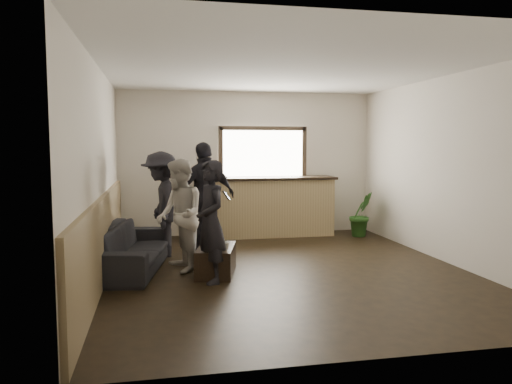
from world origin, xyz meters
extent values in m
cube|color=black|center=(0.00, 0.00, 0.00)|extent=(5.00, 6.00, 0.01)
cube|color=silver|center=(0.00, 0.00, 2.80)|extent=(5.00, 6.00, 0.01)
cube|color=beige|center=(0.00, 3.00, 1.40)|extent=(5.00, 0.01, 2.80)
cube|color=beige|center=(0.00, -3.00, 1.40)|extent=(5.00, 0.01, 2.80)
cube|color=beige|center=(-2.50, 0.00, 1.40)|extent=(0.01, 6.00, 2.80)
cube|color=beige|center=(2.50, 0.00, 1.40)|extent=(0.01, 6.00, 2.80)
cube|color=#917A52|center=(-2.47, 0.00, 0.55)|extent=(0.06, 5.90, 1.10)
cube|color=#A28758|center=(0.30, 2.68, 0.55)|extent=(2.60, 0.60, 1.10)
cube|color=black|center=(0.30, 2.68, 1.12)|extent=(2.70, 0.68, 0.05)
cube|color=white|center=(0.30, 2.96, 1.60)|extent=(1.60, 0.06, 0.90)
cube|color=#3F3326|center=(0.30, 2.93, 2.09)|extent=(1.72, 0.08, 0.08)
cube|color=#3F3326|center=(-0.54, 2.93, 1.60)|extent=(0.08, 0.08, 1.06)
cube|color=#3F3326|center=(1.14, 2.93, 1.60)|extent=(0.08, 0.08, 1.06)
imported|color=black|center=(-2.15, 0.49, 0.31)|extent=(1.21, 2.26, 0.63)
cube|color=black|center=(-0.99, -0.01, 0.19)|extent=(0.67, 0.94, 0.38)
imported|color=silver|center=(-1.10, 0.21, 0.43)|extent=(0.14, 0.14, 0.10)
imported|color=silver|center=(-0.90, -0.24, 0.43)|extent=(0.15, 0.15, 0.10)
imported|color=#2D6623|center=(2.10, 2.27, 0.43)|extent=(0.56, 0.50, 0.86)
imported|color=black|center=(-1.10, -0.40, 0.79)|extent=(0.51, 0.65, 1.57)
cube|color=black|center=(-0.89, -0.34, 1.11)|extent=(0.11, 0.09, 0.12)
cube|color=white|center=(-0.89, -0.35, 1.12)|extent=(0.09, 0.08, 0.11)
imported|color=beige|center=(-1.47, 0.25, 0.79)|extent=(0.74, 0.87, 1.58)
cube|color=black|center=(-1.25, 0.29, 0.99)|extent=(0.10, 0.09, 0.12)
cube|color=white|center=(-1.25, 0.29, 0.99)|extent=(0.09, 0.08, 0.11)
imported|color=black|center=(-1.70, 1.25, 0.83)|extent=(0.72, 1.13, 1.67)
cube|color=black|center=(-1.48, 1.27, 1.05)|extent=(0.10, 0.08, 0.12)
cube|color=white|center=(-1.48, 1.27, 1.05)|extent=(0.08, 0.07, 0.11)
imported|color=black|center=(-0.98, 1.58, 0.91)|extent=(1.15, 0.77, 1.82)
cube|color=black|center=(-0.91, 1.37, 1.38)|extent=(0.10, 0.11, 0.12)
cube|color=white|center=(-0.91, 1.37, 1.38)|extent=(0.09, 0.09, 0.11)
camera|label=1|loc=(-1.78, -6.70, 1.77)|focal=35.00mm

